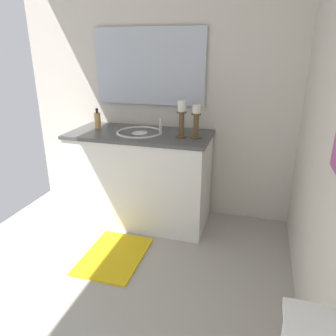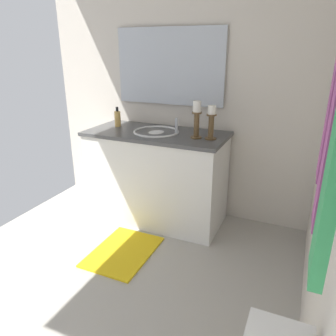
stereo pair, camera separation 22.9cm
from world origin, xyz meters
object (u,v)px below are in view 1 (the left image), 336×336
Objects in this scene: mirror at (149,67)px; soap_bottle at (98,120)px; vanity_cabinet at (141,177)px; bath_mat at (114,256)px; candle_holder_tall at (196,121)px; candle_holder_short at (182,118)px; sink_basin at (140,137)px.

mirror is 5.63× the size of soap_bottle.
vanity_cabinet is 1.22× the size of mirror.
candle_holder_tall is at bearing 140.11° from bath_mat.
soap_bottle is at bearing -96.99° from candle_holder_short.
candle_holder_tall is at bearing 86.53° from vanity_cabinet.
candle_holder_short is (0.32, 0.38, -0.37)m from mirror.
vanity_cabinet is at bearing 82.62° from soap_bottle.
bath_mat is (0.91, 0.00, -1.35)m from mirror.
soap_bottle is 0.30× the size of bath_mat.
sink_basin reaches higher than vanity_cabinet.
soap_bottle is at bearing -97.38° from vanity_cabinet.
mirror reaches higher than vanity_cabinet.
candle_holder_short is 1.20m from bath_mat.
mirror is at bearing -180.00° from bath_mat.
candle_holder_tall reaches higher than sink_basin.
sink_basin is 0.53m from candle_holder_tall.
candle_holder_short is 0.50× the size of bath_mat.
candle_holder_short is at bearing 146.80° from bath_mat.
bath_mat is (0.62, 0.00, -0.41)m from vanity_cabinet.
vanity_cabinet is 6.85× the size of soap_bottle.
sink_basin is 1.50× the size of candle_holder_tall.
candle_holder_tall is at bearing 84.73° from soap_bottle.
soap_bottle reaches higher than sink_basin.
sink_basin is at bearing 179.91° from bath_mat.
sink_basin is 0.43m from candle_holder_short.
vanity_cabinet is 0.65m from soap_bottle.
candle_holder_short is at bearing 83.44° from vanity_cabinet.
vanity_cabinet is 4.14× the size of candle_holder_short.
sink_basin is 0.67× the size of bath_mat.
soap_bottle is 1.20m from bath_mat.
soap_bottle is at bearing -148.16° from bath_mat.
mirror is at bearing -130.41° from candle_holder_short.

